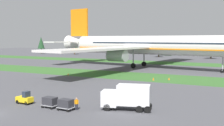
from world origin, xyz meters
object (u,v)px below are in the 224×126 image
catering_truck (127,96)px  taxiway_marker_2 (169,79)px  taxiway_marker_1 (68,74)px  airliner (144,45)px  cargo_dolly_second (66,104)px  ground_crew_marshaller (76,103)px  taxiway_marker_0 (153,79)px  baggage_tug (25,98)px  cargo_dolly_lead (50,101)px

catering_truck → taxiway_marker_2: (-2.54, 30.57, -1.68)m
taxiway_marker_1 → airliner: bearing=67.4°
cargo_dolly_second → ground_crew_marshaller: bearing=-54.3°
taxiway_marker_0 → taxiway_marker_2: size_ratio=1.25×
baggage_tug → taxiway_marker_0: baggage_tug is taller
taxiway_marker_1 → taxiway_marker_0: bearing=3.3°
catering_truck → taxiway_marker_1: 40.01m
cargo_dolly_second → catering_truck: bearing=-60.0°
cargo_dolly_lead → taxiway_marker_1: bearing=34.0°
cargo_dolly_lead → taxiway_marker_1: 36.24m
airliner → taxiway_marker_2: 29.61m
airliner → cargo_dolly_second: bearing=17.7°
cargo_dolly_lead → ground_crew_marshaller: 4.19m
taxiway_marker_2 → airliner: bearing=122.7°
airliner → baggage_tug: size_ratio=32.77×
cargo_dolly_second → taxiway_marker_1: cargo_dolly_second is taller
baggage_tug → taxiway_marker_2: size_ratio=4.84×
airliner → taxiway_marker_1: bearing=-15.1°
baggage_tug → cargo_dolly_lead: bearing=-90.0°
catering_truck → taxiway_marker_1: (-29.64, 26.82, -1.70)m
ground_crew_marshaller → taxiway_marker_1: (-23.34, 30.01, -0.69)m
baggage_tug → taxiway_marker_1: 33.69m
airliner → taxiway_marker_2: airliner is taller
taxiway_marker_0 → taxiway_marker_1: bearing=-176.7°
catering_truck → taxiway_marker_2: 30.72m
taxiway_marker_0 → ground_crew_marshaller: bearing=-91.1°
catering_truck → baggage_tug: bearing=88.0°
baggage_tug → cargo_dolly_lead: (5.02, -0.18, 0.10)m
cargo_dolly_second → airliner: bearing=12.1°
airliner → cargo_dolly_second: airliner is taller
cargo_dolly_lead → catering_truck: bearing=-67.4°
cargo_dolly_second → taxiway_marker_1: bearing=37.7°
cargo_dolly_second → catering_truck: size_ratio=0.31×
baggage_tug → taxiway_marker_1: baggage_tug is taller
airliner → baggage_tug: airliner is taller
baggage_tug → cargo_dolly_second: 7.93m
taxiway_marker_1 → baggage_tug: bearing=-65.1°
ground_crew_marshaller → taxiway_marker_1: bearing=102.0°
cargo_dolly_second → cargo_dolly_lead: bearing=90.0°
taxiway_marker_0 → cargo_dolly_second: bearing=-93.3°
taxiway_marker_2 → baggage_tug: bearing=-110.6°
airliner → catering_truck: (18.02, -54.68, -5.82)m
airliner → baggage_tug: bearing=10.1°
baggage_tug → ground_crew_marshaller: baggage_tug is taller
cargo_dolly_lead → cargo_dolly_second: (2.90, -0.10, 0.00)m
taxiway_marker_2 → cargo_dolly_lead: bearing=-102.9°
ground_crew_marshaller → taxiway_marker_0: bearing=63.0°
catering_truck → taxiway_marker_2: size_ratio=13.41×
baggage_tug → ground_crew_marshaller: bearing=-84.6°
taxiway_marker_2 → taxiway_marker_1: bearing=-172.1°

